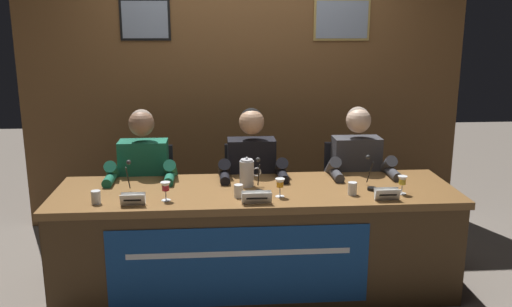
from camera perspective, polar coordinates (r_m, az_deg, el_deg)
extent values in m
plane|color=#70665B|center=(4.07, 0.00, -13.48)|extent=(12.00, 12.00, 0.00)
cube|color=brown|center=(5.01, -1.18, 7.35)|extent=(3.94, 0.12, 2.60)
cube|color=black|center=(4.94, -11.38, 13.39)|extent=(0.43, 0.02, 0.35)
cube|color=#8C99AD|center=(4.93, -11.40, 13.39)|extent=(0.39, 0.01, 0.31)
cube|color=tan|center=(5.04, 8.85, 13.50)|extent=(0.50, 0.02, 0.36)
cube|color=#8C99AD|center=(5.02, 8.88, 13.50)|extent=(0.46, 0.01, 0.32)
cube|color=brown|center=(3.80, 0.00, -4.03)|extent=(2.74, 0.79, 0.05)
cube|color=#4C341B|center=(3.59, 0.46, -11.42)|extent=(2.68, 0.04, 0.68)
cube|color=#4C341B|center=(4.06, -19.19, -9.14)|extent=(0.08, 0.71, 0.68)
cube|color=#4C341B|center=(4.23, 18.32, -8.11)|extent=(0.08, 0.71, 0.68)
cube|color=#19478C|center=(3.56, -1.74, -11.63)|extent=(1.66, 0.01, 0.53)
cube|color=white|center=(3.52, -1.74, -10.30)|extent=(1.41, 0.00, 0.04)
cylinder|color=black|center=(4.53, -10.97, -10.60)|extent=(0.44, 0.44, 0.02)
cylinder|color=black|center=(4.45, -11.09, -8.15)|extent=(0.05, 0.05, 0.39)
cube|color=#232328|center=(4.38, -11.22, -5.59)|extent=(0.44, 0.44, 0.03)
cube|color=#232328|center=(4.50, -11.07, -1.92)|extent=(0.40, 0.05, 0.44)
cylinder|color=black|center=(4.15, -13.04, -9.93)|extent=(0.10, 0.10, 0.45)
cylinder|color=black|center=(4.12, -10.25, -9.94)|extent=(0.10, 0.10, 0.45)
cylinder|color=black|center=(4.18, -12.94, -5.67)|extent=(0.13, 0.34, 0.13)
cylinder|color=black|center=(4.16, -10.20, -5.66)|extent=(0.13, 0.34, 0.13)
cube|color=#196047|center=(4.26, -11.46, -1.85)|extent=(0.36, 0.20, 0.48)
sphere|color=#8E664C|center=(4.15, -11.74, 3.05)|extent=(0.19, 0.19, 0.19)
sphere|color=gray|center=(4.17, -11.72, 3.30)|extent=(0.17, 0.17, 0.17)
cylinder|color=#196047|center=(4.19, -14.48, -2.00)|extent=(0.09, 0.30, 0.25)
cylinder|color=#196047|center=(4.14, -8.75, -1.92)|extent=(0.09, 0.30, 0.25)
cylinder|color=#196047|center=(4.04, -14.87, -2.60)|extent=(0.07, 0.24, 0.07)
cylinder|color=#196047|center=(3.98, -8.92, -2.52)|extent=(0.07, 0.24, 0.07)
cube|color=white|center=(3.52, -12.64, -4.73)|extent=(0.15, 0.03, 0.08)
cube|color=white|center=(3.55, -12.56, -4.55)|extent=(0.15, 0.03, 0.08)
cube|color=black|center=(3.52, -12.65, -4.74)|extent=(0.11, 0.01, 0.01)
cylinder|color=white|center=(3.60, -9.27, -4.79)|extent=(0.06, 0.06, 0.00)
cylinder|color=white|center=(3.59, -9.29, -4.34)|extent=(0.01, 0.01, 0.05)
cone|color=white|center=(3.57, -9.32, -3.43)|extent=(0.06, 0.06, 0.06)
cylinder|color=#B21E2D|center=(3.58, -9.32, -3.53)|extent=(0.04, 0.04, 0.04)
cylinder|color=silver|center=(3.63, -16.19, -4.36)|extent=(0.06, 0.06, 0.08)
cylinder|color=silver|center=(3.63, -16.17, -4.61)|extent=(0.05, 0.05, 0.05)
cylinder|color=black|center=(3.72, -13.14, -4.21)|extent=(0.06, 0.06, 0.02)
cylinder|color=black|center=(3.76, -13.08, -2.46)|extent=(0.01, 0.13, 0.18)
sphere|color=#2D2D2D|center=(3.79, -13.01, -0.89)|extent=(0.03, 0.03, 0.03)
cylinder|color=black|center=(4.51, -0.48, -10.46)|extent=(0.44, 0.44, 0.02)
cylinder|color=black|center=(4.43, -0.48, -8.01)|extent=(0.05, 0.05, 0.39)
cube|color=#232328|center=(4.35, -0.49, -5.43)|extent=(0.44, 0.44, 0.03)
cube|color=#232328|center=(4.47, -0.67, -1.74)|extent=(0.40, 0.05, 0.44)
cylinder|color=black|center=(4.10, -1.57, -9.83)|extent=(0.10, 0.10, 0.45)
cylinder|color=black|center=(4.11, 1.26, -9.75)|extent=(0.10, 0.10, 0.45)
cylinder|color=black|center=(4.14, -1.69, -5.53)|extent=(0.13, 0.34, 0.13)
cylinder|color=black|center=(4.15, 1.08, -5.46)|extent=(0.13, 0.34, 0.13)
cube|color=black|center=(4.23, -0.47, -1.67)|extent=(0.36, 0.20, 0.48)
sphere|color=tan|center=(4.13, -0.46, 3.28)|extent=(0.19, 0.19, 0.19)
sphere|color=black|center=(4.14, -0.48, 3.52)|extent=(0.17, 0.17, 0.17)
cylinder|color=black|center=(4.12, -3.29, -1.83)|extent=(0.09, 0.30, 0.25)
cylinder|color=black|center=(4.15, 2.52, -1.71)|extent=(0.09, 0.30, 0.25)
cylinder|color=black|center=(3.97, -3.25, -2.43)|extent=(0.07, 0.24, 0.07)
cylinder|color=black|center=(4.00, 2.79, -2.30)|extent=(0.07, 0.24, 0.07)
cube|color=white|center=(3.47, 0.10, -4.65)|extent=(0.19, 0.03, 0.08)
cube|color=white|center=(3.50, 0.05, -4.47)|extent=(0.19, 0.03, 0.08)
cube|color=black|center=(3.47, 0.10, -4.67)|extent=(0.13, 0.01, 0.01)
cylinder|color=white|center=(3.63, 2.48, -4.45)|extent=(0.06, 0.06, 0.00)
cylinder|color=white|center=(3.62, 2.48, -4.01)|extent=(0.01, 0.01, 0.05)
cone|color=white|center=(3.61, 2.49, -3.10)|extent=(0.06, 0.06, 0.06)
cylinder|color=orange|center=(3.61, 2.49, -3.20)|extent=(0.04, 0.04, 0.04)
cylinder|color=silver|center=(3.61, -1.82, -3.88)|extent=(0.06, 0.06, 0.08)
cylinder|color=silver|center=(3.62, -1.82, -4.14)|extent=(0.05, 0.05, 0.05)
cylinder|color=black|center=(3.69, 0.36, -3.99)|extent=(0.06, 0.06, 0.02)
cylinder|color=black|center=(3.73, 0.28, -2.22)|extent=(0.01, 0.13, 0.18)
sphere|color=#2D2D2D|center=(3.76, 0.20, -0.64)|extent=(0.03, 0.03, 0.03)
cylinder|color=black|center=(4.63, 9.77, -10.00)|extent=(0.44, 0.44, 0.02)
cylinder|color=black|center=(4.55, 9.88, -7.60)|extent=(0.05, 0.05, 0.39)
cube|color=#232328|center=(4.48, 9.99, -5.09)|extent=(0.44, 0.44, 0.03)
cube|color=#232328|center=(4.59, 9.51, -1.51)|extent=(0.40, 0.05, 0.44)
cylinder|color=black|center=(4.21, 9.70, -9.36)|extent=(0.10, 0.10, 0.45)
cylinder|color=black|center=(4.26, 12.34, -9.20)|extent=(0.10, 0.10, 0.45)
cylinder|color=black|center=(4.25, 9.37, -5.18)|extent=(0.13, 0.34, 0.13)
cylinder|color=black|center=(4.30, 11.97, -5.07)|extent=(0.13, 0.34, 0.13)
cube|color=#38383D|center=(4.36, 10.25, -1.42)|extent=(0.36, 0.20, 0.48)
sphere|color=beige|center=(4.26, 10.54, 3.37)|extent=(0.19, 0.19, 0.19)
sphere|color=gray|center=(4.27, 10.49, 3.61)|extent=(0.17, 0.17, 0.17)
cylinder|color=#38383D|center=(4.21, 7.83, -1.59)|extent=(0.09, 0.30, 0.25)
cylinder|color=#38383D|center=(4.32, 13.29, -1.45)|extent=(0.09, 0.30, 0.25)
cylinder|color=#38383D|center=(4.06, 8.30, -2.17)|extent=(0.07, 0.24, 0.07)
cylinder|color=#38383D|center=(4.17, 13.94, -2.01)|extent=(0.07, 0.24, 0.07)
cube|color=white|center=(3.64, 13.46, -4.19)|extent=(0.16, 0.03, 0.08)
cube|color=white|center=(3.67, 13.30, -4.02)|extent=(0.16, 0.03, 0.08)
cube|color=black|center=(3.63, 13.48, -4.20)|extent=(0.11, 0.01, 0.01)
cylinder|color=white|center=(3.81, 14.79, -4.02)|extent=(0.06, 0.06, 0.00)
cylinder|color=white|center=(3.80, 14.82, -3.60)|extent=(0.01, 0.01, 0.05)
cone|color=white|center=(3.79, 14.88, -2.73)|extent=(0.06, 0.06, 0.06)
cylinder|color=yellow|center=(3.79, 14.87, -2.83)|extent=(0.04, 0.04, 0.04)
cylinder|color=silver|center=(3.71, 9.92, -3.58)|extent=(0.06, 0.06, 0.08)
cylinder|color=silver|center=(3.72, 9.91, -3.83)|extent=(0.05, 0.05, 0.05)
cylinder|color=black|center=(3.84, 11.86, -3.59)|extent=(0.06, 0.06, 0.02)
cylinder|color=black|center=(3.87, 11.68, -1.89)|extent=(0.01, 0.13, 0.18)
sphere|color=#2D2D2D|center=(3.91, 11.49, -0.37)|extent=(0.03, 0.03, 0.03)
cylinder|color=silver|center=(3.83, -0.96, -2.08)|extent=(0.10, 0.10, 0.18)
cylinder|color=silver|center=(3.81, -0.97, -0.69)|extent=(0.08, 0.09, 0.01)
sphere|color=silver|center=(3.80, -0.97, -0.49)|extent=(0.02, 0.02, 0.02)
torus|color=silver|center=(3.83, 0.05, -1.93)|extent=(0.07, 0.01, 0.07)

